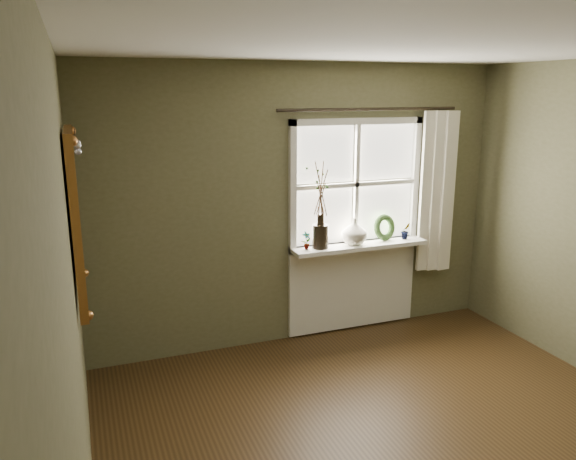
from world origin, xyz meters
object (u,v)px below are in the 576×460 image
(dark_jug, at_px, (320,236))
(gilt_mirror, at_px, (75,216))
(wreath, at_px, (384,230))
(cream_vase, at_px, (354,231))

(dark_jug, xyz_separation_m, gilt_mirror, (-2.10, -0.88, 0.54))
(wreath, relative_size, gilt_mirror, 0.24)
(cream_vase, xyz_separation_m, gilt_mirror, (-2.46, -0.88, 0.53))
(cream_vase, height_order, gilt_mirror, gilt_mirror)
(wreath, bearing_deg, cream_vase, 172.30)
(dark_jug, distance_m, wreath, 0.70)
(cream_vase, bearing_deg, wreath, 6.53)
(wreath, distance_m, gilt_mirror, 3.01)
(dark_jug, bearing_deg, wreath, 3.25)
(cream_vase, height_order, wreath, cream_vase)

